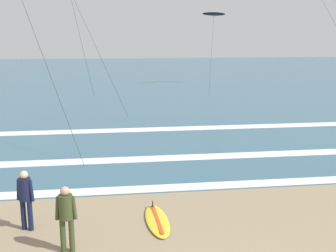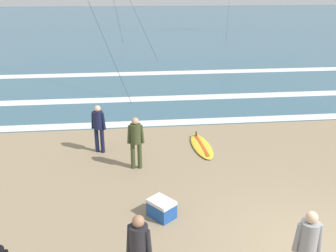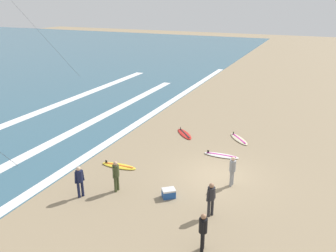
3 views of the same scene
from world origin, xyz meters
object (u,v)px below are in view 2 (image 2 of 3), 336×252
at_px(surfer_right_near, 139,248).
at_px(surfer_left_far, 307,244).
at_px(surfer_foreground_main, 136,138).
at_px(surfer_left_near, 98,125).
at_px(cooler_box, 162,209).
at_px(surfboard_right_spare, 202,146).

xyz_separation_m(surfer_right_near, surfer_left_far, (2.89, -0.21, 0.00)).
distance_m(surfer_left_far, surfer_foreground_main, 5.75).
xyz_separation_m(surfer_left_near, cooler_box, (1.66, -3.84, -0.74)).
height_order(surfer_left_near, surfer_foreground_main, same).
relative_size(surfer_right_near, surfboard_right_spare, 0.75).
height_order(surfer_right_near, surfer_left_far, same).
relative_size(surfer_left_far, surfer_foreground_main, 1.00).
xyz_separation_m(surfer_left_near, surfer_left_far, (3.96, -6.29, 0.00)).
bearing_deg(surfer_left_near, surfer_foreground_main, -47.88).
relative_size(surfer_right_near, surfer_left_near, 1.00).
relative_size(surfer_foreground_main, cooler_box, 2.11).
xyz_separation_m(surfer_left_far, cooler_box, (-2.30, 2.45, -0.74)).
xyz_separation_m(surfer_left_far, surfer_foreground_main, (-2.81, 5.01, 0.00)).
bearing_deg(surfer_right_near, surfer_left_near, 100.03).
relative_size(surfer_foreground_main, surfboard_right_spare, 0.75).
relative_size(surfer_right_near, cooler_box, 2.11).
height_order(surfer_left_far, cooler_box, surfer_left_far).
xyz_separation_m(surfboard_right_spare, cooler_box, (-1.72, -3.84, 0.18)).
distance_m(surfer_left_near, cooler_box, 4.25).
distance_m(surfer_left_near, surfer_left_far, 7.43).
xyz_separation_m(surfer_left_near, surfboard_right_spare, (3.38, -0.00, -0.91)).
bearing_deg(surfer_right_near, surfboard_right_spare, 69.25).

